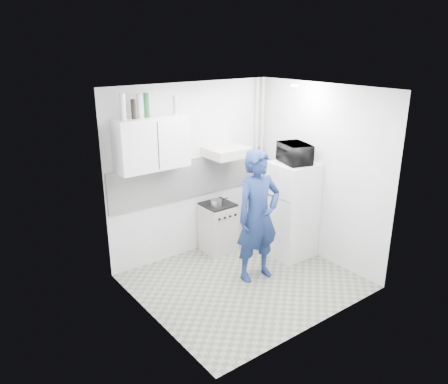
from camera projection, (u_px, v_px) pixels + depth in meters
floor at (245, 281)px, 6.02m from camera, size 2.80×2.80×0.00m
ceiling at (248, 89)px, 5.17m from camera, size 2.80×2.80×0.00m
wall_back at (193, 171)px, 6.54m from camera, size 2.80×0.00×2.80m
wall_left at (148, 217)px, 4.80m from camera, size 0.00×2.60×2.60m
wall_right at (320, 174)px, 6.39m from camera, size 0.00×2.60×2.60m
person at (258, 216)px, 5.85m from camera, size 0.71×0.51×1.82m
stove at (218, 228)px, 6.81m from camera, size 0.47×0.47×0.75m
fridge at (292, 210)px, 6.58m from camera, size 0.62×0.62×1.46m
stove_top at (218, 205)px, 6.68m from camera, size 0.45×0.45×0.03m
saucepan at (216, 203)px, 6.59m from camera, size 0.17×0.17×0.09m
microwave at (295, 153)px, 6.29m from camera, size 0.60×0.49×0.29m
bottle_a at (123, 107)px, 5.42m from camera, size 0.08×0.08×0.33m
bottle_b at (134, 109)px, 5.51m from camera, size 0.06×0.06×0.25m
bottle_c at (140, 106)px, 5.55m from camera, size 0.07×0.07×0.31m
bottle_d at (147, 105)px, 5.61m from camera, size 0.07×0.07×0.31m
bottle_e at (175, 105)px, 5.86m from camera, size 0.06×0.06×0.25m
upper_cabinet at (152, 143)px, 5.80m from camera, size 1.00×0.35×0.70m
range_hood at (227, 152)px, 6.52m from camera, size 0.60×0.50×0.14m
backsplash at (194, 177)px, 6.56m from camera, size 2.74×0.03×0.60m
pipe_a at (261, 159)px, 7.22m from camera, size 0.05×0.05×2.60m
pipe_b at (256, 160)px, 7.15m from camera, size 0.04×0.04×2.60m
ceiling_spot_fixture at (295, 85)px, 5.90m from camera, size 0.10×0.10×0.02m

